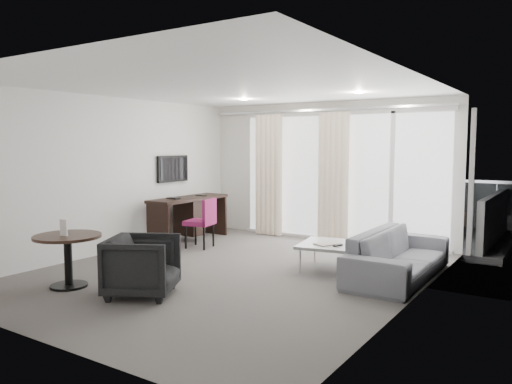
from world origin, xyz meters
The scene contains 27 objects.
floor centered at (0.00, 0.00, 0.00)m, with size 5.00×6.00×0.00m, color #59544F.
ceiling centered at (0.00, 0.00, 2.60)m, with size 5.00×6.00×0.00m, color white.
wall_left centered at (-2.50, 0.00, 1.30)m, with size 0.00×6.00×2.60m, color silver.
wall_right centered at (2.50, 0.00, 1.30)m, with size 0.00×6.00×2.60m, color silver.
wall_front centered at (0.00, -3.00, 1.30)m, with size 5.00×0.00×2.60m, color silver.
window_panel centered at (0.30, 2.98, 1.20)m, with size 4.00×0.02×2.38m, color white, non-canonical shape.
window_frame centered at (0.30, 2.97, 1.20)m, with size 4.10×0.06×2.44m, color white, non-canonical shape.
curtain_left centered at (-1.15, 2.82, 1.20)m, with size 0.60×0.20×2.38m, color beige, non-canonical shape.
curtain_right centered at (0.25, 2.82, 1.20)m, with size 0.60×0.20×2.38m, color beige, non-canonical shape.
curtain_track centered at (0.00, 2.82, 2.45)m, with size 4.80×0.04×0.04m, color #B2B2B7, non-canonical shape.
downlight_a centered at (-0.90, 1.60, 2.59)m, with size 0.12×0.12×0.02m, color #FFE0B2.
downlight_b centered at (1.20, 1.60, 2.59)m, with size 0.12×0.12×0.02m, color #FFE0B2.
desk centered at (-2.08, 1.47, 0.41)m, with size 0.55×1.75×0.82m, color black, non-canonical shape.
tv centered at (-2.46, 1.45, 1.35)m, with size 0.05×0.80×0.50m, color black, non-canonical shape.
desk_chair centered at (-1.50, 1.08, 0.44)m, with size 0.48×0.45×0.87m, color #851B4E, non-canonical shape.
round_table centered at (-1.33, -1.73, 0.34)m, with size 0.84×0.84×0.67m, color black, non-canonical shape.
menu_card centered at (-1.31, -1.79, 0.72)m, with size 0.11×0.02×0.21m, color white, non-canonical shape.
tub_armchair centered at (-0.27, -1.47, 0.36)m, with size 0.77×0.80×0.72m, color black.
coffee_table centered at (1.11, 0.89, 0.20)m, with size 0.87×0.87×0.39m, color gray, non-canonical shape.
remote centered at (1.26, 0.77, 0.36)m, with size 0.05×0.17×0.02m, color black, non-canonical shape.
magazine centered at (1.07, 0.77, 0.36)m, with size 0.22×0.27×0.02m, color gray, non-canonical shape.
sofa centered at (2.05, 1.00, 0.32)m, with size 2.19×0.86×0.64m, color slate.
terrace_slab centered at (0.30, 4.50, -0.06)m, with size 5.60×3.00×0.12m, color #4D4D50.
rattan_chair_a centered at (1.13, 4.82, 0.43)m, with size 0.59×0.59×0.86m, color #4F351E, non-canonical shape.
rattan_chair_b centered at (1.91, 4.69, 0.37)m, with size 0.50×0.50×0.73m, color #4F351E, non-canonical shape.
rattan_table centered at (1.69, 4.07, 0.27)m, with size 0.54×0.54×0.54m, color #4F351E, non-canonical shape.
balustrade centered at (0.30, 5.95, 0.50)m, with size 5.50×0.06×1.05m, color #B2B2B7, non-canonical shape.
Camera 1 is at (4.08, -5.63, 1.81)m, focal length 35.00 mm.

